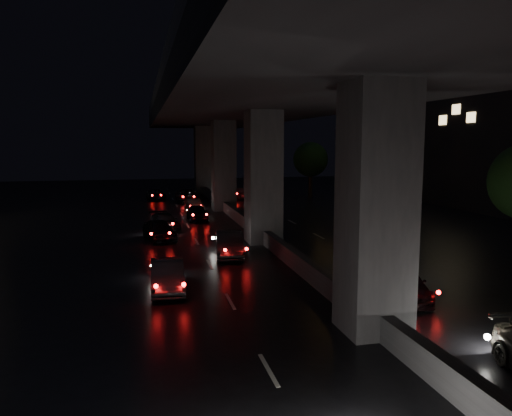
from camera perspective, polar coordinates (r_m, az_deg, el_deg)
name	(u,v)px	position (r m, az deg, el deg)	size (l,w,h in m)	color
ground	(286,260)	(26.15, 3.43, -6.00)	(120.00, 120.00, 0.00)	black
viaduct	(263,104)	(30.34, 0.85, 11.75)	(12.00, 80.00, 10.50)	#343436
median_barrier	(263,235)	(30.79, 0.82, -3.11)	(0.45, 70.00, 0.85)	#343436
building_right_far	(488,128)	(56.04, 24.96, 8.27)	(12.00, 22.00, 15.00)	black
tree_c	(377,167)	(40.73, 13.68, 4.63)	(3.80, 3.80, 6.12)	black
tree_d	(311,160)	(55.49, 6.26, 5.52)	(3.80, 3.80, 6.12)	black
streetlight_far	(347,147)	(46.11, 10.35, 6.85)	(2.52, 0.44, 9.00)	#2D2D33
car_3	(402,283)	(20.76, 16.39, -8.26)	(1.61, 3.96, 1.15)	black
car_4	(167,276)	(21.16, -10.09, -7.62)	(1.32, 3.79, 1.25)	#28272A
car_5	(229,244)	(26.96, -3.08, -4.16)	(1.39, 3.98, 1.31)	black
car_6	(159,230)	(31.89, -10.99, -2.48)	(1.52, 3.77, 1.28)	black
car_7	(165,222)	(35.70, -10.40, -1.54)	(1.56, 3.83, 1.11)	black
car_8	(197,213)	(39.36, -6.75, -0.55)	(1.44, 3.59, 1.22)	black
car_9	(194,205)	(44.75, -7.15, 0.34)	(1.16, 3.33, 1.10)	#49443F
car_10	(187,196)	(51.55, -7.91, 1.38)	(2.14, 4.64, 1.29)	black
car_11	(156,194)	(54.47, -11.35, 1.52)	(1.79, 3.89, 1.08)	black
car_12	(238,193)	(54.07, -2.02, 1.74)	(1.53, 3.81, 1.30)	slate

